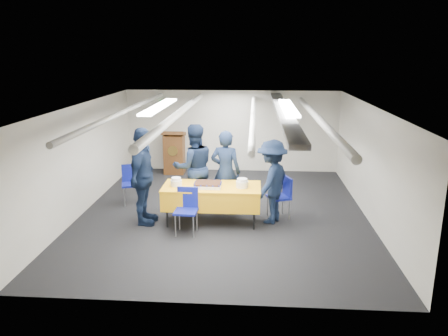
{
  "coord_description": "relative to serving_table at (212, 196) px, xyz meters",
  "views": [
    {
      "loc": [
        0.63,
        -8.77,
        3.36
      ],
      "look_at": [
        0.03,
        -0.2,
        1.05
      ],
      "focal_mm": 35.0,
      "sensor_mm": 36.0,
      "label": 1
    }
  ],
  "objects": [
    {
      "name": "ground",
      "position": [
        0.19,
        0.55,
        -0.56
      ],
      "size": [
        7.0,
        7.0,
        0.0
      ],
      "primitive_type": "plane",
      "color": "black",
      "rests_on": "ground"
    },
    {
      "name": "room_shell",
      "position": [
        0.29,
        0.95,
        1.25
      ],
      "size": [
        6.0,
        7.0,
        2.3
      ],
      "color": "beige",
      "rests_on": "ground"
    },
    {
      "name": "serving_table",
      "position": [
        0.0,
        0.0,
        0.0
      ],
      "size": [
        1.94,
        0.88,
        0.77
      ],
      "color": "black",
      "rests_on": "ground"
    },
    {
      "name": "sheet_cake",
      "position": [
        -0.07,
        -0.07,
        0.26
      ],
      "size": [
        0.54,
        0.42,
        0.09
      ],
      "color": "white",
      "rests_on": "serving_table"
    },
    {
      "name": "plate_stack_left",
      "position": [
        -0.7,
        -0.05,
        0.29
      ],
      "size": [
        0.22,
        0.22,
        0.17
      ],
      "color": "white",
      "rests_on": "serving_table"
    },
    {
      "name": "plate_stack_right",
      "position": [
        0.61,
        -0.05,
        0.29
      ],
      "size": [
        0.24,
        0.24,
        0.18
      ],
      "color": "white",
      "rests_on": "serving_table"
    },
    {
      "name": "podium",
      "position": [
        -1.41,
        3.59,
        0.05
      ],
      "size": [
        0.62,
        0.53,
        1.25
      ],
      "color": "brown",
      "rests_on": "ground"
    },
    {
      "name": "chair_near",
      "position": [
        -0.42,
        -0.52,
        -0.03
      ],
      "size": [
        0.44,
        0.44,
        0.87
      ],
      "color": "gray",
      "rests_on": "ground"
    },
    {
      "name": "chair_right",
      "position": [
        1.43,
        0.37,
        -0.03
      ],
      "size": [
        0.54,
        0.54,
        0.87
      ],
      "color": "gray",
      "rests_on": "ground"
    },
    {
      "name": "chair_left",
      "position": [
        -1.95,
        1.09,
        -0.03
      ],
      "size": [
        0.52,
        0.52,
        0.87
      ],
      "color": "gray",
      "rests_on": "ground"
    },
    {
      "name": "sailor_a",
      "position": [
        0.23,
        0.64,
        0.33
      ],
      "size": [
        0.72,
        0.54,
        1.78
      ],
      "primitive_type": "imported",
      "rotation": [
        0.0,
        0.0,
        2.94
      ],
      "color": "black",
      "rests_on": "ground"
    },
    {
      "name": "sailor_b",
      "position": [
        -0.46,
        0.77,
        0.38
      ],
      "size": [
        1.1,
        0.98,
        1.88
      ],
      "primitive_type": "imported",
      "rotation": [
        0.0,
        0.0,
        3.5
      ],
      "color": "black",
      "rests_on": "ground"
    },
    {
      "name": "sailor_c",
      "position": [
        -1.35,
        -0.14,
        0.41
      ],
      "size": [
        0.54,
        1.17,
        1.95
      ],
      "primitive_type": "imported",
      "rotation": [
        0.0,
        0.0,
        1.51
      ],
      "color": "black",
      "rests_on": "ground"
    },
    {
      "name": "sailor_d",
      "position": [
        1.19,
        0.12,
        0.29
      ],
      "size": [
        1.06,
        1.26,
        1.69
      ],
      "primitive_type": "imported",
      "rotation": [
        0.0,
        0.0,
        -2.04
      ],
      "color": "black",
      "rests_on": "ground"
    }
  ]
}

